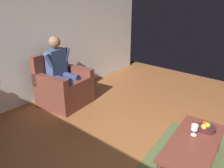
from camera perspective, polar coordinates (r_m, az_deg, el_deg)
name	(u,v)px	position (r m, az deg, el deg)	size (l,w,h in m)	color
wall_back	(17,34)	(4.39, -22.94, 11.46)	(6.72, 0.06, 2.69)	silver
rug	(190,167)	(3.14, 19.03, -19.30)	(1.83, 1.11, 0.01)	#48542E
armchair	(63,87)	(4.43, -12.19, -0.75)	(0.94, 0.90, 0.99)	brown
person_seated	(61,69)	(4.32, -12.66, 3.78)	(0.65, 0.61, 1.30)	#364975
coffee_table	(193,145)	(2.93, 19.85, -14.27)	(1.19, 0.64, 0.40)	brown
wine_glass_near	(195,128)	(2.96, 20.12, -10.42)	(0.08, 0.08, 0.14)	silver
fruit_bowl	(206,127)	(3.14, 22.65, -10.08)	(0.23, 0.23, 0.11)	#3B1A1E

